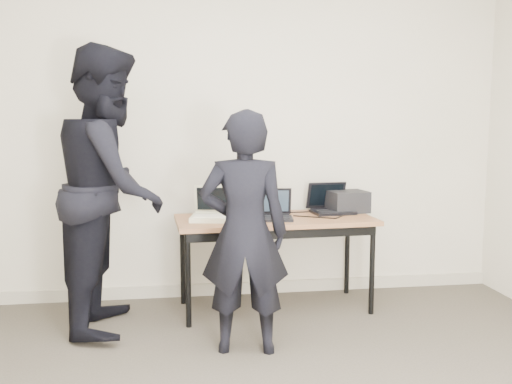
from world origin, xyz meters
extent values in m
cube|color=beige|center=(0.00, 2.27, 1.35)|extent=(4.50, 0.05, 2.70)
cube|color=brown|center=(0.28, 1.83, 0.70)|extent=(1.53, 0.73, 0.03)
cylinder|color=black|center=(-0.40, 1.53, 0.34)|extent=(0.04, 0.04, 0.68)
cylinder|color=black|center=(0.98, 1.60, 0.34)|extent=(0.04, 0.04, 0.68)
cylinder|color=black|center=(-0.42, 2.06, 0.34)|extent=(0.04, 0.04, 0.68)
cylinder|color=black|center=(0.95, 2.13, 0.34)|extent=(0.04, 0.04, 0.68)
cube|color=black|center=(0.29, 1.55, 0.64)|extent=(1.40, 0.10, 0.06)
cube|color=beige|center=(-0.21, 1.78, 0.74)|extent=(0.35, 0.31, 0.04)
cube|color=#EDE5CA|center=(-0.21, 1.75, 0.76)|extent=(0.27, 0.19, 0.01)
cube|color=beige|center=(-0.18, 1.92, 0.86)|extent=(0.31, 0.11, 0.21)
cube|color=black|center=(-0.18, 1.91, 0.86)|extent=(0.27, 0.08, 0.17)
cube|color=beige|center=(-0.18, 1.90, 0.76)|extent=(0.27, 0.07, 0.02)
cube|color=black|center=(0.25, 1.74, 0.73)|extent=(0.31, 0.25, 0.02)
cube|color=black|center=(0.25, 1.72, 0.74)|extent=(0.25, 0.15, 0.01)
cube|color=black|center=(0.27, 1.88, 0.84)|extent=(0.30, 0.10, 0.21)
cube|color=#26333F|center=(0.27, 1.87, 0.84)|extent=(0.25, 0.08, 0.17)
cube|color=black|center=(0.26, 1.85, 0.74)|extent=(0.26, 0.05, 0.01)
cube|color=black|center=(0.77, 1.95, 0.73)|extent=(0.35, 0.27, 0.02)
cube|color=black|center=(0.77, 1.92, 0.74)|extent=(0.28, 0.16, 0.01)
cube|color=black|center=(0.75, 2.10, 0.85)|extent=(0.33, 0.11, 0.22)
cube|color=black|center=(0.75, 2.09, 0.85)|extent=(0.28, 0.09, 0.18)
cube|color=black|center=(0.76, 2.07, 0.74)|extent=(0.29, 0.05, 0.02)
cube|color=#5C3218|center=(0.10, 2.05, 0.84)|extent=(0.36, 0.17, 0.24)
cube|color=#5C3218|center=(0.10, 1.99, 0.94)|extent=(0.36, 0.08, 0.07)
cube|color=#5C3218|center=(0.26, 2.05, 0.82)|extent=(0.02, 0.10, 0.02)
ellipsoid|color=white|center=(0.13, 2.05, 1.00)|extent=(0.13, 0.10, 0.08)
cube|color=black|center=(0.91, 2.01, 0.81)|extent=(0.33, 0.29, 0.17)
cube|color=black|center=(0.06, 1.65, 0.73)|extent=(0.08, 0.06, 0.03)
cube|color=black|center=(0.47, 2.03, 0.72)|extent=(0.25, 0.01, 0.01)
cube|color=black|center=(0.80, 1.81, 0.72)|extent=(0.17, 0.22, 0.01)
cube|color=black|center=(-0.15, 1.84, 0.72)|extent=(0.24, 0.24, 0.01)
cube|color=black|center=(0.58, 1.79, 0.72)|extent=(0.29, 0.17, 0.01)
cube|color=silver|center=(0.05, 1.73, 0.72)|extent=(0.26, 0.12, 0.01)
imported|color=black|center=(-0.05, 1.06, 0.76)|extent=(0.60, 0.44, 1.53)
imported|color=black|center=(-0.92, 1.66, 0.99)|extent=(0.81, 1.00, 1.97)
cube|color=#B0A792|center=(0.00, 2.23, 0.05)|extent=(4.50, 0.03, 0.10)
camera|label=1|loc=(-0.48, -2.40, 1.48)|focal=40.00mm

